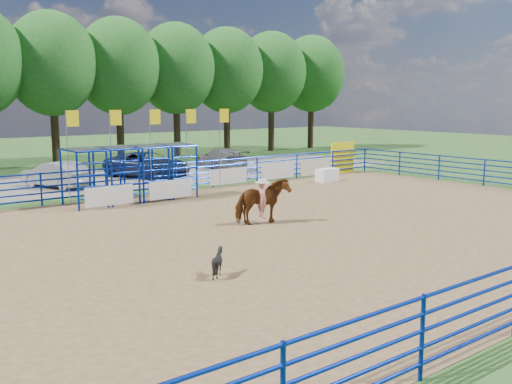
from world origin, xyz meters
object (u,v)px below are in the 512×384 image
at_px(car_c, 148,165).
at_px(car_d, 221,158).
at_px(calf, 218,262).
at_px(announcer_table, 327,175).
at_px(horse_and_rider, 262,200).
at_px(car_b, 57,174).

distance_m(car_c, car_d, 6.06).
xyz_separation_m(calf, car_d, (13.71, 20.06, 0.32)).
relative_size(announcer_table, horse_and_rider, 0.59).
bearing_deg(car_c, car_d, -16.09).
relative_size(car_b, car_d, 0.87).
bearing_deg(calf, car_c, -23.62).
height_order(announcer_table, car_d, car_d).
relative_size(car_b, car_c, 0.78).
xyz_separation_m(calf, car_b, (1.89, 18.31, 0.31)).
bearing_deg(calf, horse_and_rider, -50.21).
distance_m(horse_and_rider, car_c, 15.10).
distance_m(car_b, car_c, 5.88).
distance_m(announcer_table, car_b, 14.94).
bearing_deg(car_b, car_c, 167.79).
bearing_deg(car_b, calf, 63.24).
distance_m(announcer_table, calf, 18.62).
bearing_deg(car_c, horse_and_rider, -124.88).
bearing_deg(car_c, car_b, 164.42).
bearing_deg(car_d, car_b, 16.07).
relative_size(announcer_table, car_b, 0.33).
bearing_deg(car_d, car_c, 15.82).
relative_size(calf, car_b, 0.18).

